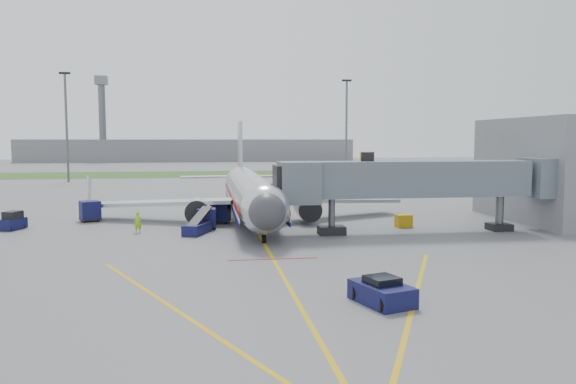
{
  "coord_description": "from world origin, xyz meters",
  "views": [
    {
      "loc": [
        -4.35,
        -40.36,
        7.9
      ],
      "look_at": [
        2.97,
        9.43,
        3.2
      ],
      "focal_mm": 35.0,
      "sensor_mm": 36.0,
      "label": 1
    }
  ],
  "objects": [
    {
      "name": "baggage_cart_a",
      "position": [
        -3.0,
        13.0,
        0.96
      ],
      "size": [
        2.11,
        2.11,
        1.88
      ],
      "color": "#0D0C36",
      "rests_on": "ground"
    },
    {
      "name": "pushback_tug",
      "position": [
        4.0,
        -14.76,
        0.55
      ],
      "size": [
        2.83,
        3.63,
        1.33
      ],
      "color": "#0D0C36",
      "rests_on": "ground"
    },
    {
      "name": "baggage_tug",
      "position": [
        -21.23,
        11.6,
        0.72
      ],
      "size": [
        1.95,
        2.61,
        1.63
      ],
      "color": "#0D0C36",
      "rests_on": "ground"
    },
    {
      "name": "baggage_cart_b",
      "position": [
        -4.35,
        9.58,
        0.92
      ],
      "size": [
        1.7,
        1.7,
        1.81
      ],
      "color": "#0D0C36",
      "rests_on": "ground"
    },
    {
      "name": "apron_markings",
      "position": [
        0.0,
        -7.4,
        0.0
      ],
      "size": [
        21.52,
        50.0,
        0.01
      ],
      "color": "gold",
      "rests_on": "ground"
    },
    {
      "name": "baggage_cart_c",
      "position": [
        -15.54,
        15.93,
        1.0
      ],
      "size": [
        2.39,
        2.39,
        1.97
      ],
      "color": "#0D0C36",
      "rests_on": "ground"
    },
    {
      "name": "belt_loader",
      "position": [
        -5.11,
        7.06,
        0.51
      ],
      "size": [
        2.6,
        4.36,
        2.07
      ],
      "color": "#0D0C36",
      "rests_on": "ground"
    },
    {
      "name": "ground_power_cart",
      "position": [
        13.37,
        8.0,
        0.56
      ],
      "size": [
        1.49,
        1.06,
        1.13
      ],
      "color": "#CB980B",
      "rests_on": "ground"
    },
    {
      "name": "jet_bridge",
      "position": [
        12.86,
        5.0,
        4.47
      ],
      "size": [
        25.3,
        4.0,
        6.9
      ],
      "color": "slate",
      "rests_on": "ground"
    },
    {
      "name": "airliner",
      "position": [
        0.0,
        15.25,
        2.65
      ],
      "size": [
        32.1,
        35.67,
        10.25
      ],
      "color": "silver",
      "rests_on": "ground"
    },
    {
      "name": "ground",
      "position": [
        0.0,
        0.0,
        0.0
      ],
      "size": [
        400.0,
        400.0,
        0.0
      ],
      "primitive_type": "plane",
      "color": "#565659",
      "rests_on": "ground"
    },
    {
      "name": "light_mast_right",
      "position": [
        25.0,
        75.0,
        10.78
      ],
      "size": [
        2.0,
        0.44,
        20.4
      ],
      "color": "#595B60",
      "rests_on": "ground"
    },
    {
      "name": "control_tower",
      "position": [
        -40.0,
        165.0,
        17.33
      ],
      "size": [
        4.0,
        4.0,
        30.0
      ],
      "color": "#595B60",
      "rests_on": "ground"
    },
    {
      "name": "distant_terminal",
      "position": [
        -10.0,
        170.0,
        4.0
      ],
      "size": [
        120.0,
        14.0,
        8.0
      ],
      "primitive_type": "cube",
      "color": "slate",
      "rests_on": "ground"
    },
    {
      "name": "ramp_worker",
      "position": [
        -10.11,
        8.2,
        0.9
      ],
      "size": [
        0.75,
        0.59,
        1.8
      ],
      "primitive_type": "imported",
      "rotation": [
        0.0,
        0.0,
        0.28
      ],
      "color": "#9ED819",
      "rests_on": "ground"
    },
    {
      "name": "grass_strip",
      "position": [
        0.0,
        90.0,
        0.01
      ],
      "size": [
        300.0,
        25.0,
        0.01
      ],
      "primitive_type": "cube",
      "color": "#2D4C1E",
      "rests_on": "ground"
    },
    {
      "name": "light_mast_left",
      "position": [
        -30.0,
        70.0,
        10.78
      ],
      "size": [
        2.0,
        0.44,
        20.4
      ],
      "color": "#595B60",
      "rests_on": "ground"
    },
    {
      "name": "terminal",
      "position": [
        30.0,
        10.0,
        5.0
      ],
      "size": [
        10.0,
        16.0,
        10.0
      ],
      "primitive_type": "cube",
      "color": "slate",
      "rests_on": "ground"
    }
  ]
}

